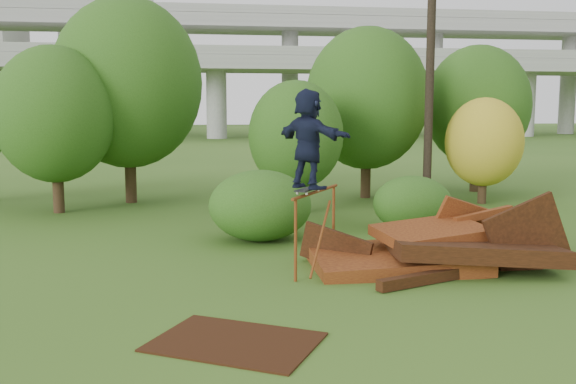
{
  "coord_description": "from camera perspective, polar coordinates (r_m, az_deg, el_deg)",
  "views": [
    {
      "loc": [
        -2.71,
        -10.77,
        3.29
      ],
      "look_at": [
        -0.8,
        2.0,
        1.6
      ],
      "focal_mm": 40.0,
      "sensor_mm": 36.0,
      "label": 1
    }
  ],
  "objects": [
    {
      "name": "ground",
      "position": [
        11.58,
        5.45,
        -9.08
      ],
      "size": [
        240.0,
        240.0,
        0.0
      ],
      "primitive_type": "plane",
      "color": "#2D5116",
      "rests_on": "ground"
    },
    {
      "name": "scrap_pile",
      "position": [
        13.66,
        13.04,
        -5.09
      ],
      "size": [
        5.48,
        3.08,
        1.93
      ],
      "color": "#44180C",
      "rests_on": "ground"
    },
    {
      "name": "grind_rail",
      "position": [
        13.1,
        2.51,
        -1.85
      ],
      "size": [
        1.35,
        2.09,
        1.64
      ],
      "color": "brown",
      "rests_on": "ground"
    },
    {
      "name": "skateboard",
      "position": [
        12.61,
        1.8,
        0.25
      ],
      "size": [
        0.66,
        0.86,
        0.09
      ],
      "rotation": [
        0.0,
        0.0,
        1.01
      ],
      "color": "black",
      "rests_on": "grind_rail"
    },
    {
      "name": "skater",
      "position": [
        12.53,
        1.82,
        4.75
      ],
      "size": [
        1.51,
        1.81,
        1.95
      ],
      "primitive_type": "imported",
      "rotation": [
        0.0,
        0.0,
        2.18
      ],
      "color": "black",
      "rests_on": "skateboard"
    },
    {
      "name": "flat_plate",
      "position": [
        9.32,
        -4.72,
        -13.13
      ],
      "size": [
        2.75,
        2.51,
        0.03
      ],
      "primitive_type": "cube",
      "rotation": [
        0.0,
        0.0,
        -0.52
      ],
      "color": "black",
      "rests_on": "ground"
    },
    {
      "name": "tree_0",
      "position": [
        21.36,
        -20.02,
        6.49
      ],
      "size": [
        3.72,
        3.72,
        5.24
      ],
      "color": "black",
      "rests_on": "ground"
    },
    {
      "name": "tree_1",
      "position": [
        23.0,
        -14.06,
        9.37
      ],
      "size": [
        5.09,
        5.09,
        7.08
      ],
      "color": "black",
      "rests_on": "ground"
    },
    {
      "name": "tree_2",
      "position": [
        19.93,
        0.7,
        5.05
      ],
      "size": [
        2.95,
        2.95,
        4.16
      ],
      "color": "black",
      "rests_on": "ground"
    },
    {
      "name": "tree_3",
      "position": [
        23.72,
        7.02,
        8.24
      ],
      "size": [
        4.48,
        4.48,
        6.22
      ],
      "color": "black",
      "rests_on": "ground"
    },
    {
      "name": "tree_4",
      "position": [
        23.1,
        17.02,
        4.26
      ],
      "size": [
        2.65,
        2.65,
        3.66
      ],
      "color": "black",
      "rests_on": "ground"
    },
    {
      "name": "tree_5",
      "position": [
        26.39,
        16.46,
        7.36
      ],
      "size": [
        4.09,
        4.09,
        5.74
      ],
      "color": "black",
      "rests_on": "ground"
    },
    {
      "name": "shrub_left",
      "position": [
        15.96,
        -2.48,
        -1.2
      ],
      "size": [
        2.57,
        2.37,
        1.78
      ],
      "primitive_type": "ellipsoid",
      "color": "#204211",
      "rests_on": "ground"
    },
    {
      "name": "shrub_right",
      "position": [
        17.52,
        11.0,
        -1.02
      ],
      "size": [
        2.12,
        1.94,
        1.5
      ],
      "primitive_type": "ellipsoid",
      "color": "#204211",
      "rests_on": "ground"
    },
    {
      "name": "utility_pole",
      "position": [
        21.87,
        12.54,
        11.71
      ],
      "size": [
        1.4,
        0.28,
        9.81
      ],
      "color": "black",
      "rests_on": "ground"
    },
    {
      "name": "freeway_overpass",
      "position": [
        74.07,
        -6.53,
        12.86
      ],
      "size": [
        160.0,
        15.0,
        13.7
      ],
      "color": "gray",
      "rests_on": "ground"
    },
    {
      "name": "building_right",
      "position": [
        114.05,
        -15.54,
        12.58
      ],
      "size": [
        14.0,
        14.0,
        28.0
      ],
      "primitive_type": "cube",
      "color": "#9E9E99",
      "rests_on": "ground"
    }
  ]
}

